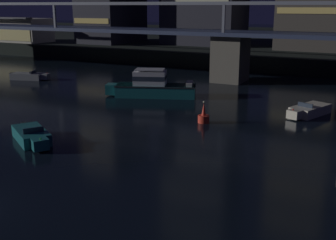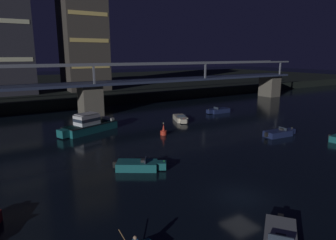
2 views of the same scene
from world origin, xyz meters
name	(u,v)px [view 1 (image 1 of 2)]	position (x,y,z in m)	size (l,w,h in m)	color
far_riverbank	(301,42)	(0.00, 86.31, 1.10)	(240.00, 80.00, 2.20)	black
river_bridge	(231,43)	(0.00, 38.30, 4.60)	(103.65, 6.40, 9.38)	#605B51
waterfront_pavilion	(19,30)	(-46.50, 50.21, 4.44)	(12.40, 7.40, 4.70)	#B2AD9E
cabin_cruiser_near_left	(153,86)	(-4.08, 26.21, 1.05)	(9.27, 5.38, 2.79)	#196066
speedboat_mid_center	(32,136)	(-4.24, 9.48, 0.41)	(4.80, 3.77, 1.16)	#196066
speedboat_mid_right	(309,110)	(11.36, 25.43, 0.41)	(3.10, 5.08, 1.16)	beige
speedboat_far_right	(29,76)	(-22.77, 28.12, 0.41)	(5.17, 2.82, 1.16)	gray
channel_buoy	(204,117)	(4.33, 19.23, 0.48)	(0.90, 0.90, 1.76)	red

